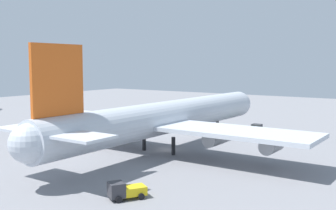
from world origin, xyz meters
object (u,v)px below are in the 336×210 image
(cargo_loader, at_px, (255,130))
(safety_cone_nose, at_px, (227,126))
(cargo_airplane, at_px, (167,118))
(baggage_tug, at_px, (125,190))

(cargo_loader, height_order, safety_cone_nose, cargo_loader)
(cargo_airplane, bearing_deg, baggage_tug, -155.20)
(safety_cone_nose, bearing_deg, cargo_airplane, -175.00)
(baggage_tug, bearing_deg, cargo_airplane, 24.80)
(baggage_tug, height_order, safety_cone_nose, baggage_tug)
(cargo_loader, relative_size, baggage_tug, 1.00)
(cargo_airplane, distance_m, safety_cone_nose, 31.30)
(cargo_airplane, height_order, safety_cone_nose, cargo_airplane)
(cargo_loader, bearing_deg, baggage_tug, -174.60)
(baggage_tug, bearing_deg, safety_cone_nose, 14.48)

